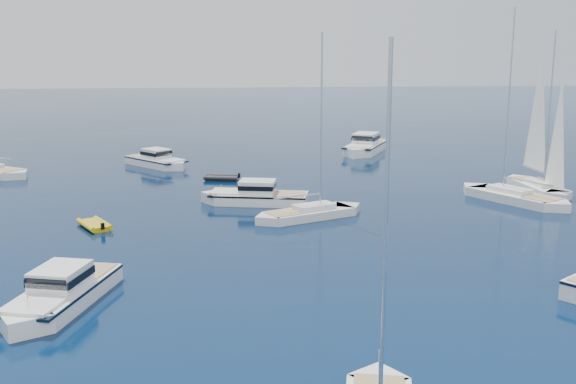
% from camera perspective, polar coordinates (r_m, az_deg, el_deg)
% --- Properties ---
extents(ground, '(400.00, 400.00, 0.00)m').
position_cam_1_polar(ground, '(30.50, 7.41, -13.54)').
color(ground, navy).
rests_on(ground, ground).
extents(motor_cruiser_left, '(5.58, 10.37, 2.60)m').
position_cam_1_polar(motor_cruiser_left, '(37.74, -18.35, -8.95)').
color(motor_cruiser_left, white).
rests_on(motor_cruiser_left, ground).
extents(motor_cruiser_centre, '(10.25, 5.02, 2.58)m').
position_cam_1_polar(motor_cruiser_centre, '(58.47, -2.74, -0.96)').
color(motor_cruiser_centre, silver).
rests_on(motor_cruiser_centre, ground).
extents(motor_cruiser_distant, '(8.52, 12.28, 3.12)m').
position_cam_1_polar(motor_cruiser_distant, '(87.36, 6.42, 3.30)').
color(motor_cruiser_distant, white).
rests_on(motor_cruiser_distant, ground).
extents(motor_cruiser_horizon, '(8.49, 9.16, 2.51)m').
position_cam_1_polar(motor_cruiser_horizon, '(77.95, -10.78, 2.11)').
color(motor_cruiser_horizon, white).
rests_on(motor_cruiser_horizon, ground).
extents(sailboat_mid_r, '(8.27, 11.50, 16.93)m').
position_cam_1_polar(sailboat_mid_r, '(62.36, 18.21, -0.74)').
color(sailboat_mid_r, white).
rests_on(sailboat_mid_r, ground).
extents(sailboat_centre, '(10.19, 6.55, 14.72)m').
position_cam_1_polar(sailboat_centre, '(53.59, 1.80, -2.16)').
color(sailboat_centre, silver).
rests_on(sailboat_centre, ground).
extents(sailboat_sails_r, '(3.23, 10.40, 15.09)m').
position_cam_1_polar(sailboat_sails_r, '(67.50, 20.01, 0.07)').
color(sailboat_sails_r, white).
rests_on(sailboat_sails_r, ground).
extents(tender_yellow, '(3.47, 4.14, 0.95)m').
position_cam_1_polar(tender_yellow, '(52.67, -15.76, -2.87)').
color(tender_yellow, gold).
rests_on(tender_yellow, ground).
extents(tender_grey_far, '(3.91, 2.70, 0.95)m').
position_cam_1_polar(tender_grey_far, '(69.04, -5.52, 1.00)').
color(tender_grey_far, black).
rests_on(tender_grey_far, ground).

